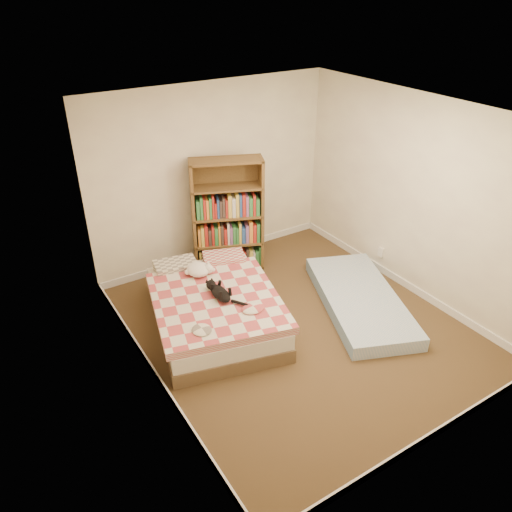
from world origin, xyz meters
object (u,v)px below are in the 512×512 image
bookshelf (227,230)px  floor_mattress (360,300)px  black_cat (219,292)px  white_dog (199,269)px  bed (213,306)px

bookshelf → floor_mattress: bookshelf is taller
bookshelf → black_cat: size_ratio=2.60×
floor_mattress → white_dog: 2.04m
white_dog → bookshelf: bearing=31.7°
floor_mattress → black_cat: bearing=-175.0°
floor_mattress → white_dog: bearing=169.8°
white_dog → bed: bearing=-104.5°
black_cat → white_dog: (0.02, 0.54, 0.01)m
white_dog → black_cat: bearing=-101.7°
bookshelf → white_dog: 1.02m
bed → floor_mattress: 1.85m
black_cat → white_dog: size_ratio=1.77×
bookshelf → black_cat: 1.45m
white_dog → floor_mattress: bearing=-42.2°
bookshelf → black_cat: bearing=-100.2°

